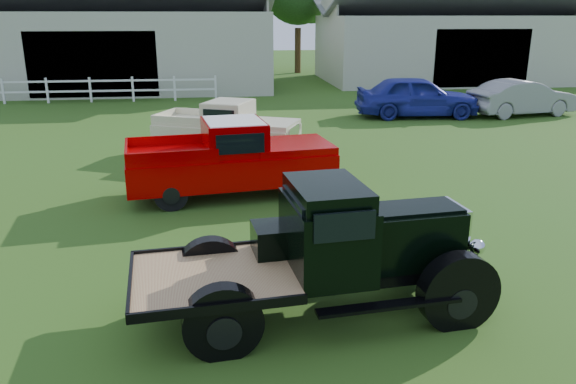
{
  "coord_description": "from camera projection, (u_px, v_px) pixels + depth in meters",
  "views": [
    {
      "loc": [
        -1.01,
        -8.25,
        4.07
      ],
      "look_at": [
        0.2,
        1.2,
        1.05
      ],
      "focal_mm": 35.0,
      "sensor_mm": 36.0,
      "label": 1
    }
  ],
  "objects": [
    {
      "name": "ground",
      "position": [
        285.0,
        276.0,
        9.15
      ],
      "size": [
        120.0,
        120.0,
        0.0
      ],
      "primitive_type": "plane",
      "color": "#2E5B19"
    },
    {
      "name": "shed_left",
      "position": [
        108.0,
        38.0,
        32.04
      ],
      "size": [
        18.8,
        10.2,
        5.6
      ],
      "primitive_type": null,
      "color": "#A4A58E",
      "rests_on": "ground"
    },
    {
      "name": "shed_right",
      "position": [
        452.0,
        39.0,
        35.59
      ],
      "size": [
        16.8,
        9.2,
        5.2
      ],
      "primitive_type": null,
      "color": "#A4A58E",
      "rests_on": "ground"
    },
    {
      "name": "fence_rail",
      "position": [
        69.0,
        90.0,
        26.91
      ],
      "size": [
        14.2,
        0.16,
        1.2
      ],
      "primitive_type": null,
      "color": "white",
      "rests_on": "ground"
    },
    {
      "name": "tree_c",
      "position": [
        298.0,
        8.0,
        39.6
      ],
      "size": [
        5.4,
        5.4,
        9.0
      ],
      "primitive_type": null,
      "color": "black",
      "rests_on": "ground"
    },
    {
      "name": "tree_d",
      "position": [
        468.0,
        1.0,
        41.97
      ],
      "size": [
        6.0,
        6.0,
        10.0
      ],
      "primitive_type": null,
      "color": "black",
      "rests_on": "ground"
    },
    {
      "name": "vintage_flatbed",
      "position": [
        320.0,
        250.0,
        7.74
      ],
      "size": [
        5.02,
        2.4,
        1.92
      ],
      "primitive_type": null,
      "rotation": [
        0.0,
        0.0,
        0.1
      ],
      "color": "black",
      "rests_on": "ground"
    },
    {
      "name": "red_pickup",
      "position": [
        231.0,
        158.0,
        13.02
      ],
      "size": [
        5.11,
        2.51,
        1.79
      ],
      "primitive_type": null,
      "rotation": [
        0.0,
        0.0,
        0.13
      ],
      "color": "#A70001",
      "rests_on": "ground"
    },
    {
      "name": "white_pickup",
      "position": [
        227.0,
        129.0,
        16.78
      ],
      "size": [
        4.69,
        3.34,
        1.61
      ],
      "primitive_type": null,
      "rotation": [
        0.0,
        0.0,
        -0.42
      ],
      "color": "beige",
      "rests_on": "ground"
    },
    {
      "name": "misc_car_blue",
      "position": [
        417.0,
        96.0,
        23.11
      ],
      "size": [
        5.12,
        2.42,
        1.69
      ],
      "primitive_type": "imported",
      "rotation": [
        0.0,
        0.0,
        1.48
      ],
      "color": "navy",
      "rests_on": "ground"
    },
    {
      "name": "misc_car_grey",
      "position": [
        522.0,
        98.0,
        23.46
      ],
      "size": [
        4.68,
        2.31,
        1.48
      ],
      "primitive_type": "imported",
      "rotation": [
        0.0,
        0.0,
        1.74
      ],
      "color": "gray",
      "rests_on": "ground"
    }
  ]
}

